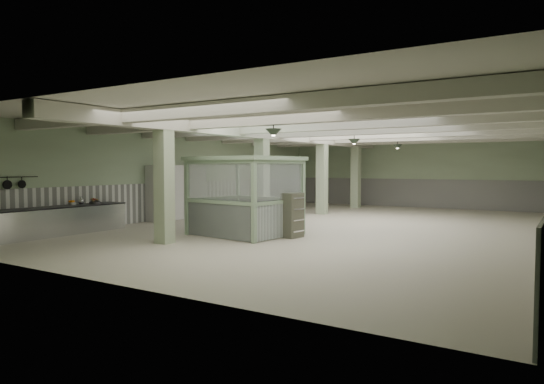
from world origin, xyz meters
The scene contains 32 objects.
floor centered at (0.00, 0.00, 0.00)m, with size 20.00×20.00×0.00m, color beige.
ceiling centered at (0.00, 0.00, 3.60)m, with size 14.00×20.00×0.02m, color beige.
wall_back centered at (0.00, 10.00, 1.80)m, with size 14.00×0.02×3.60m, color #A4BD97.
wall_front centered at (0.00, -10.00, 1.80)m, with size 14.00×0.02×3.60m, color #A4BD97.
wall_left centered at (-7.00, 0.00, 1.80)m, with size 0.02×20.00×3.60m, color #A4BD97.
wainscot_left centered at (-6.97, 0.00, 0.75)m, with size 0.05×19.90×1.50m, color white.
wainscot_back centered at (0.00, 9.97, 0.75)m, with size 13.90×0.05×1.50m, color white.
girder centered at (-2.50, 0.00, 3.38)m, with size 0.45×19.90×0.40m, color beige.
beam_a centered at (0.00, -7.50, 3.42)m, with size 13.90×0.35×0.32m, color beige.
beam_b centered at (0.00, -5.00, 3.42)m, with size 13.90×0.35×0.32m, color beige.
beam_c centered at (0.00, -2.50, 3.42)m, with size 13.90×0.35×0.32m, color beige.
beam_d centered at (0.00, 0.00, 3.42)m, with size 13.90×0.35×0.32m, color beige.
beam_e centered at (0.00, 2.50, 3.42)m, with size 13.90×0.35×0.32m, color beige.
beam_f centered at (0.00, 5.00, 3.42)m, with size 13.90×0.35×0.32m, color beige.
beam_g centered at (0.00, 7.50, 3.42)m, with size 13.90×0.35×0.32m, color beige.
column_a centered at (-2.50, -6.00, 1.80)m, with size 0.42×0.42×3.60m, color #A5B793.
column_b centered at (-2.50, -1.00, 1.80)m, with size 0.42×0.42×3.60m, color #A5B793.
column_c centered at (-2.50, 4.00, 1.80)m, with size 0.42×0.42×3.60m, color #A5B793.
column_d centered at (-2.50, 8.00, 1.80)m, with size 0.42×0.42×3.60m, color #A5B793.
hook_rail centered at (-6.93, -7.60, 1.85)m, with size 0.02×0.02×1.20m, color black.
pendant_front centered at (0.50, -5.00, 3.05)m, with size 0.44×0.44×0.22m, color #2B382A.
pendant_mid centered at (0.50, 0.50, 3.05)m, with size 0.44×0.44×0.22m, color #2B382A.
pendant_back centered at (0.50, 5.50, 3.05)m, with size 0.44×0.44×0.22m, color #2B382A.
prep_counter centered at (-6.54, -7.00, 0.46)m, with size 0.95×5.43×0.91m.
pitcher_far centered at (-6.63, -5.67, 1.03)m, with size 0.18×0.21×0.26m, color silver, non-canonical shape.
veg_colander centered at (-6.46, -5.26, 0.99)m, with size 0.40×0.40×0.18m, color #444349, non-canonical shape.
orange_bowl centered at (-6.61, -6.03, 0.95)m, with size 0.25×0.25×0.09m, color #B2B2B7.
skillet_near centered at (-6.88, -7.99, 1.63)m, with size 0.27×0.27×0.04m, color black.
skillet_far centered at (-6.88, -7.54, 1.63)m, with size 0.24×0.24×0.03m, color black.
walkin_cooler centered at (-6.62, -1.32, 1.12)m, with size 1.07×2.44×2.24m.
guard_booth centered at (-1.59, -3.36, 1.69)m, with size 3.37×2.96×2.48m.
filing_cabinet centered at (0.02, -3.14, 0.68)m, with size 0.44×0.63×1.36m, color #5D5E4E.
Camera 1 is at (7.30, -15.90, 2.16)m, focal length 32.00 mm.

